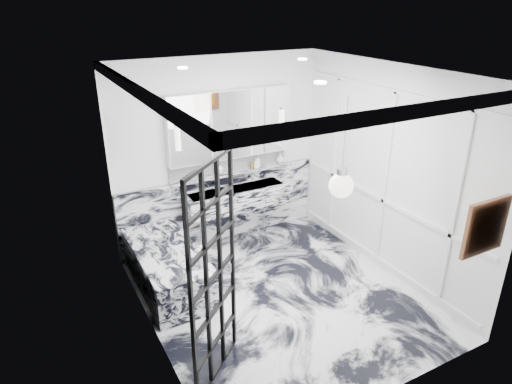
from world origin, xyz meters
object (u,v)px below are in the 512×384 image
mirror_cabinet (230,124)px  bathtub (168,268)px  trough_sink (236,198)px  crittall_door (214,277)px

mirror_cabinet → bathtub: size_ratio=1.15×
trough_sink → mirror_cabinet: (-0.00, 0.17, 1.09)m
crittall_door → mirror_cabinet: size_ratio=1.18×
crittall_door → bathtub: crittall_door is taller
mirror_cabinet → bathtub: (-1.32, -0.83, -1.54)m
mirror_cabinet → bathtub: bearing=-147.9°
trough_sink → mirror_cabinet: mirror_cabinet is taller
mirror_cabinet → bathtub: mirror_cabinet is taller
bathtub → trough_sink: bearing=26.5°
crittall_door → bathtub: 1.86m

